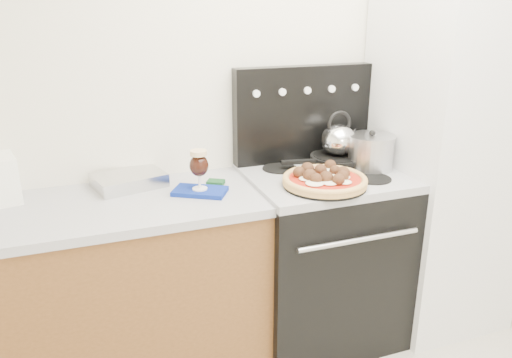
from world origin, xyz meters
name	(u,v)px	position (x,y,z in m)	size (l,w,h in m)	color
room_shell	(437,162)	(0.00, 0.29, 1.25)	(3.52, 3.01, 2.52)	beige
base_cabinet	(105,299)	(-1.02, 1.20, 0.43)	(1.45, 0.60, 0.86)	brown
countertop	(94,209)	(-1.02, 1.20, 0.88)	(1.48, 0.63, 0.04)	#B0B0B7
stove_body	(321,259)	(0.08, 1.18, 0.44)	(0.76, 0.65, 0.88)	black
cooktop	(325,178)	(0.08, 1.18, 0.90)	(0.76, 0.65, 0.04)	#ADADB2
backguard	(303,114)	(0.08, 1.45, 1.17)	(0.76, 0.08, 0.50)	black
fridge	(444,156)	(0.78, 1.15, 0.95)	(0.64, 0.68, 1.90)	silver
foil_sheet	(129,180)	(-0.85, 1.39, 0.93)	(0.31, 0.23, 0.06)	silver
oven_mitt	(200,191)	(-0.56, 1.18, 0.91)	(0.24, 0.14, 0.02)	navy
beer_glass	(199,170)	(-0.56, 1.18, 1.01)	(0.09, 0.09, 0.19)	black
pizza_pan	(324,185)	(-0.01, 1.01, 0.93)	(0.38, 0.38, 0.01)	black
pizza	(325,178)	(-0.01, 1.01, 0.96)	(0.39, 0.39, 0.06)	gold
skillet	(337,160)	(0.21, 1.29, 0.95)	(0.28, 0.28, 0.05)	black
tea_kettle	(339,137)	(0.21, 1.29, 1.07)	(0.18, 0.18, 0.20)	silver
stock_pot	(371,153)	(0.34, 1.18, 1.00)	(0.23, 0.23, 0.16)	#ADADB2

